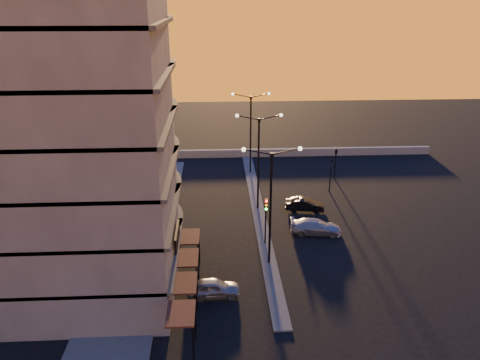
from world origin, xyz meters
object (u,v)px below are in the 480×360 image
car_hatchback (214,288)px  car_sedan (305,205)px  streetlamp_mid (259,155)px  car_wagon (316,227)px  traffic_light_main (266,214)px

car_hatchback → car_sedan: 16.07m
streetlamp_mid → car_hatchback: streetlamp_mid is taller
car_hatchback → car_sedan: bearing=-34.8°
car_hatchback → car_wagon: size_ratio=0.83×
traffic_light_main → car_wagon: size_ratio=0.96×
traffic_light_main → car_wagon: traffic_light_main is taller
streetlamp_mid → car_wagon: bearing=-48.7°
traffic_light_main → car_wagon: (4.63, 1.86, -2.25)m
car_wagon → car_hatchback: bearing=142.2°
traffic_light_main → streetlamp_mid: bearing=90.0°
traffic_light_main → car_sedan: (4.51, 6.60, -2.28)m
car_sedan → traffic_light_main: bearing=155.4°
car_wagon → streetlamp_mid: bearing=49.3°
streetlamp_mid → car_sedan: bearing=-6.6°
car_hatchback → car_wagon: (8.93, 8.69, 0.02)m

